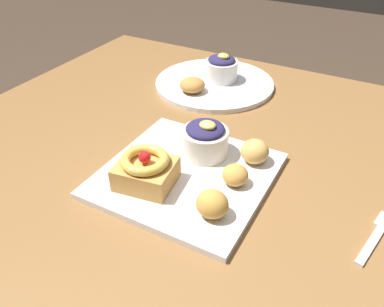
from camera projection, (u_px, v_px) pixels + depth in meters
dining_table at (228, 203)px, 0.78m from camera, size 1.22×0.98×0.73m
front_plate at (187, 175)px, 0.69m from camera, size 0.28×0.28×0.01m
cake_slice at (146, 170)px, 0.64m from camera, size 0.10×0.09×0.06m
berry_ramekin at (205, 139)px, 0.71m from camera, size 0.09×0.09×0.07m
fritter_front at (212, 204)px, 0.59m from camera, size 0.05×0.05×0.04m
fritter_middle at (235, 175)px, 0.65m from camera, size 0.04×0.04×0.04m
fritter_back at (255, 151)px, 0.70m from camera, size 0.05×0.05×0.04m
back_plate at (214, 83)px, 0.99m from camera, size 0.30×0.30×0.01m
back_ramekin at (221, 68)px, 0.98m from camera, size 0.08×0.08×0.07m
back_pastry at (192, 85)px, 0.93m from camera, size 0.06×0.06×0.03m
fork at (377, 234)px, 0.58m from camera, size 0.04×0.13×0.00m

